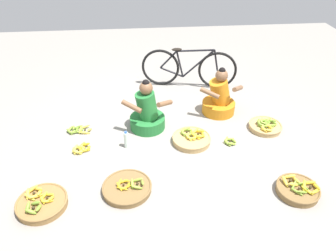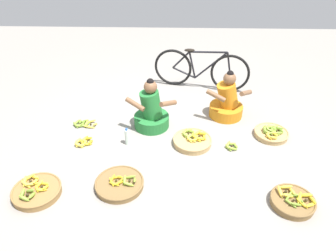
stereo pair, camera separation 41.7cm
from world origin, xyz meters
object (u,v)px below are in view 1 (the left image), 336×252
at_px(loose_bananas_front_right, 81,149).
at_px(water_bottle, 126,140).
at_px(bicycle_leaning, 188,68).
at_px(loose_bananas_near_vendor, 230,141).
at_px(banana_basket_back_right, 192,139).
at_px(vendor_woman_behind, 219,99).
at_px(loose_bananas_back_left, 78,130).
at_px(banana_basket_front_left, 127,188).
at_px(vendor_woman_front, 147,113).
at_px(banana_basket_near_bicycle, 265,126).
at_px(banana_basket_mid_right, 42,203).
at_px(banana_basket_mid_left, 298,189).

height_order(loose_bananas_front_right, water_bottle, water_bottle).
xyz_separation_m(bicycle_leaning, loose_bananas_near_vendor, (0.34, -1.75, -0.33)).
distance_m(banana_basket_back_right, loose_bananas_near_vendor, 0.54).
relative_size(bicycle_leaning, loose_bananas_near_vendor, 8.63).
xyz_separation_m(bicycle_leaning, banana_basket_back_right, (-0.19, -1.67, -0.30)).
xyz_separation_m(vendor_woman_behind, bicycle_leaning, (-0.36, 0.93, 0.11)).
distance_m(loose_bananas_front_right, loose_bananas_back_left, 0.47).
distance_m(banana_basket_back_right, loose_bananas_front_right, 1.52).
bearing_deg(loose_bananas_front_right, banana_basket_back_right, 1.93).
bearing_deg(vendor_woman_behind, loose_bananas_front_right, -159.07).
xyz_separation_m(banana_basket_front_left, water_bottle, (-0.02, 0.82, 0.08)).
relative_size(vendor_woman_front, loose_bananas_near_vendor, 4.07).
xyz_separation_m(vendor_woman_behind, banana_basket_back_right, (-0.55, -0.74, -0.19)).
relative_size(banana_basket_back_right, loose_bananas_near_vendor, 2.79).
xyz_separation_m(vendor_woman_front, loose_bananas_back_left, (-1.03, -0.01, -0.22)).
relative_size(banana_basket_front_left, banana_basket_near_bicycle, 1.19).
bearing_deg(loose_bananas_front_right, water_bottle, 1.98).
distance_m(banana_basket_back_right, loose_bananas_back_left, 1.68).
bearing_deg(banana_basket_mid_right, vendor_woman_front, 49.11).
distance_m(vendor_woman_behind, banana_basket_mid_right, 2.95).
bearing_deg(loose_bananas_back_left, bicycle_leaning, 34.85).
relative_size(banana_basket_mid_left, banana_basket_back_right, 0.91).
bearing_deg(loose_bananas_near_vendor, banana_basket_mid_left, -61.18).
distance_m(vendor_woman_front, water_bottle, 0.56).
distance_m(banana_basket_back_right, water_bottle, 0.91).
xyz_separation_m(banana_basket_back_right, loose_bananas_back_left, (-1.63, 0.40, -0.02)).
height_order(banana_basket_front_left, loose_bananas_front_right, banana_basket_front_left).
height_order(vendor_woman_front, loose_bananas_front_right, vendor_woman_front).
distance_m(bicycle_leaning, water_bottle, 2.04).
distance_m(banana_basket_back_right, banana_basket_mid_right, 2.08).
relative_size(banana_basket_back_right, loose_bananas_back_left, 1.42).
xyz_separation_m(vendor_woman_behind, water_bottle, (-1.46, -0.77, -0.12)).
xyz_separation_m(banana_basket_near_bicycle, loose_bananas_front_right, (-2.67, -0.26, -0.02)).
height_order(banana_basket_mid_right, water_bottle, water_bottle).
relative_size(banana_basket_back_right, banana_basket_mid_right, 0.97).
bearing_deg(banana_basket_front_left, banana_basket_mid_right, -170.84).
relative_size(bicycle_leaning, loose_bananas_back_left, 4.41).
xyz_separation_m(banana_basket_back_right, loose_bananas_near_vendor, (0.53, -0.08, -0.02)).
bearing_deg(loose_bananas_front_right, banana_basket_front_left, -51.63).
relative_size(vendor_woman_front, vendor_woman_behind, 1.02).
distance_m(bicycle_leaning, banana_basket_back_right, 1.71).
bearing_deg(loose_bananas_back_left, banana_basket_mid_right, -97.98).
bearing_deg(loose_bananas_near_vendor, vendor_woman_behind, 88.76).
relative_size(banana_basket_mid_right, loose_bananas_front_right, 2.12).
height_order(banana_basket_back_right, loose_bananas_front_right, banana_basket_back_right).
relative_size(banana_basket_front_left, water_bottle, 2.23).
bearing_deg(banana_basket_mid_left, loose_bananas_near_vendor, 118.82).
bearing_deg(bicycle_leaning, banana_basket_front_left, -113.23).
xyz_separation_m(banana_basket_mid_right, water_bottle, (0.92, 0.97, 0.07)).
distance_m(loose_bananas_near_vendor, loose_bananas_back_left, 2.21).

